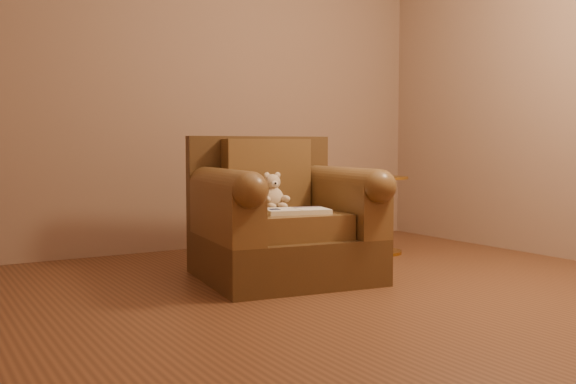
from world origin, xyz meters
TOP-DOWN VIEW (x-y plane):
  - floor at (0.00, 0.00)m, footprint 4.00×4.00m
  - armchair at (-0.08, 0.67)m, footprint 1.08×1.04m
  - teddy_bear at (-0.09, 0.75)m, footprint 0.17×0.20m
  - guidebook at (-0.12, 0.44)m, footprint 0.41×0.30m
  - side_table at (1.00, 1.05)m, footprint 0.42×0.42m

SIDE VIEW (x-z plane):
  - floor at x=0.00m, z-range 0.00..0.00m
  - side_table at x=1.00m, z-range 0.02..0.61m
  - armchair at x=-0.08m, z-range -0.10..0.77m
  - guidebook at x=-0.12m, z-range 0.42..0.45m
  - teddy_bear at x=-0.09m, z-range 0.39..0.62m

